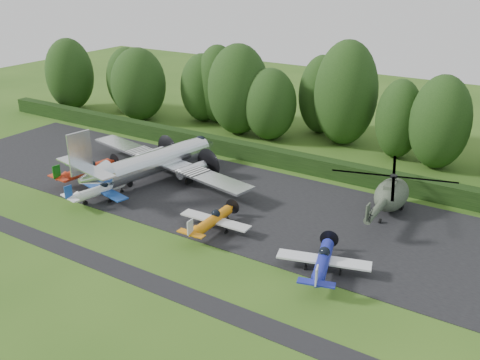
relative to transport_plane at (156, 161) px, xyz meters
The scene contains 21 objects.
ground 12.65m from the transport_plane, 52.76° to the right, with size 160.00×160.00×0.00m, color #2F5618.
apron 7.85m from the transport_plane, ahead, with size 70.00×18.00×0.01m, color black.
taxiway_verge 17.75m from the transport_plane, 64.66° to the right, with size 70.00×2.00×0.00m, color black.
hedgerow 13.58m from the transport_plane, 55.76° to the left, with size 90.00×1.60×2.00m, color black.
transport_plane is the anchor object (origin of this frame).
light_plane_red 7.68m from the transport_plane, 147.23° to the right, with size 7.64×8.04×2.94m.
light_plane_white 7.35m from the transport_plane, 100.83° to the right, with size 6.93×7.28×2.66m.
light_plane_orange 13.98m from the transport_plane, 28.53° to the right, with size 6.90×7.26×2.65m.
light_plane_blue 24.86m from the transport_plane, 18.50° to the right, with size 7.37×7.75×2.83m.
helicopter 25.22m from the transport_plane, 13.78° to the left, with size 11.69×13.69×3.77m.
tree_2 26.56m from the transport_plane, 60.97° to the left, with size 8.17×8.17×13.61m.
tree_4 29.58m from the transport_plane, 46.69° to the left, with size 5.56×5.56×9.77m.
tree_5 32.62m from the transport_plane, 39.07° to the left, with size 6.91×6.91×11.00m.
tree_6 30.39m from the transport_plane, 138.51° to the left, with size 6.50×6.50×10.16m.
tree_7 23.90m from the transport_plane, 112.97° to the left, with size 6.67×6.67×10.12m.
tree_8 35.45m from the transport_plane, 152.80° to the left, with size 7.53×7.53×11.36m.
tree_9 19.94m from the transport_plane, 79.82° to the left, with size 7.11×7.11×9.66m.
tree_10 19.87m from the transport_plane, 94.37° to the left, with size 8.45×8.45×12.45m.
tree_11 24.97m from the transport_plane, 135.85° to the left, with size 8.17×8.17×10.86m.
tree_12 27.24m from the transport_plane, 72.53° to the left, with size 6.42×6.42×10.89m.
tree_13 23.71m from the transport_plane, 107.17° to the left, with size 6.44×6.44×11.49m.
Camera 1 is at (29.59, -31.70, 22.96)m, focal length 40.00 mm.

